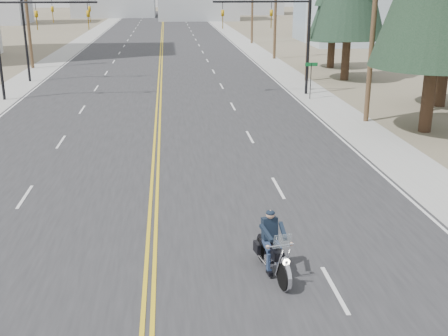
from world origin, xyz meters
TOP-DOWN VIEW (x-y plane):
  - road at (0.00, 70.00)m, footprint 20.00×200.00m
  - sidewalk_left at (-11.50, 70.00)m, footprint 3.00×200.00m
  - sidewalk_right at (11.50, 70.00)m, footprint 3.00×200.00m
  - traffic_mast_left at (-8.98, 32.00)m, footprint 7.10×0.26m
  - traffic_mast_right at (8.98, 32.00)m, footprint 7.10×0.26m
  - traffic_mast_far at (-9.31, 40.00)m, footprint 6.10×0.26m
  - street_sign at (10.80, 30.00)m, footprint 0.90×0.06m
  - utility_pole_b at (12.50, 23.00)m, footprint 2.20×0.30m
  - utility_pole_c at (12.50, 38.00)m, footprint 2.20×0.30m
  - utility_pole_d at (12.50, 53.00)m, footprint 2.20×0.30m
  - utility_pole_e at (12.50, 70.00)m, footprint 2.20×0.30m
  - utility_pole_left at (-12.50, 48.00)m, footprint 2.20×0.30m
  - motorcyclist at (3.49, 5.02)m, footprint 1.42×2.51m

SIDE VIEW (x-z plane):
  - road at x=0.00m, z-range 0.00..0.01m
  - sidewalk_left at x=-11.50m, z-range 0.00..0.01m
  - sidewalk_right at x=11.50m, z-range 0.00..0.01m
  - motorcyclist at x=3.49m, z-range 0.00..1.85m
  - street_sign at x=10.80m, z-range 0.49..3.12m
  - traffic_mast_far at x=-9.31m, z-range 1.37..8.37m
  - traffic_mast_left at x=-8.98m, z-range 1.44..8.44m
  - traffic_mast_right at x=8.98m, z-range 1.44..8.44m
  - utility_pole_left at x=-12.50m, z-range 0.23..10.73m
  - utility_pole_c at x=12.50m, z-range 0.23..11.23m
  - utility_pole_e at x=12.50m, z-range 0.23..11.23m
  - utility_pole_b at x=12.50m, z-range 0.23..11.73m
  - utility_pole_d at x=12.50m, z-range 0.23..11.73m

